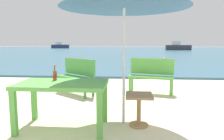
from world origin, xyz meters
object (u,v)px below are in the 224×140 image
(picnic_table_green, at_px, (63,89))
(bench_green_left, at_px, (151,73))
(side_table_wood, at_px, (139,105))
(swimmer_person, at_px, (164,62))
(beer_bottle_amber, at_px, (55,75))
(boat_barge, at_px, (178,47))
(boat_sailboat, at_px, (60,46))
(bench_green_right, at_px, (77,74))

(picnic_table_green, xyz_separation_m, bench_green_left, (1.67, 2.56, -0.11))
(picnic_table_green, bearing_deg, bench_green_left, 56.85)
(side_table_wood, xyz_separation_m, swimmer_person, (1.92, 9.25, -0.11))
(picnic_table_green, distance_m, beer_bottle_amber, 0.33)
(picnic_table_green, distance_m, boat_barge, 33.79)
(bench_green_left, bearing_deg, side_table_wood, -100.77)
(side_table_wood, distance_m, swimmer_person, 9.45)
(picnic_table_green, distance_m, swimmer_person, 9.97)
(swimmer_person, height_order, boat_sailboat, boat_sailboat)
(boat_sailboat, height_order, boat_barge, boat_barge)
(beer_bottle_amber, height_order, boat_barge, boat_barge)
(side_table_wood, distance_m, bench_green_right, 2.63)
(bench_green_right, height_order, boat_sailboat, boat_sailboat)
(beer_bottle_amber, bearing_deg, bench_green_right, 94.12)
(bench_green_left, relative_size, swimmer_person, 3.05)
(bench_green_right, bearing_deg, bench_green_left, 7.24)
(bench_green_left, xyz_separation_m, bench_green_right, (-2.01, -0.26, 0.00))
(picnic_table_green, height_order, bench_green_left, bench_green_left)
(beer_bottle_amber, relative_size, bench_green_left, 0.21)
(boat_sailboat, bearing_deg, side_table_wood, -70.13)
(bench_green_left, bearing_deg, beer_bottle_amber, -128.02)
(picnic_table_green, relative_size, bench_green_left, 1.12)
(boat_barge, bearing_deg, boat_sailboat, 158.77)
(side_table_wood, height_order, boat_sailboat, boat_sailboat)
(swimmer_person, relative_size, boat_sailboat, 0.11)
(side_table_wood, height_order, boat_barge, boat_barge)
(bench_green_left, distance_m, boat_barge, 30.88)
(side_table_wood, relative_size, bench_green_left, 0.43)
(beer_bottle_amber, xyz_separation_m, swimmer_person, (3.33, 9.26, -0.61))
(picnic_table_green, xyz_separation_m, boat_barge, (9.22, 32.50, -0.05))
(picnic_table_green, bearing_deg, bench_green_right, 98.32)
(picnic_table_green, relative_size, beer_bottle_amber, 5.28)
(side_table_wood, relative_size, boat_barge, 0.13)
(picnic_table_green, bearing_deg, beer_bottle_amber, 134.76)
(bench_green_left, distance_m, boat_sailboat, 41.75)
(boat_barge, bearing_deg, swimmer_person, -104.76)
(swimmer_person, bearing_deg, boat_barge, 75.24)
(beer_bottle_amber, distance_m, boat_barge, 33.66)
(side_table_wood, bearing_deg, bench_green_left, 79.23)
(beer_bottle_amber, height_order, bench_green_left, beer_bottle_amber)
(picnic_table_green, distance_m, bench_green_left, 3.06)
(picnic_table_green, bearing_deg, boat_sailboat, 108.27)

